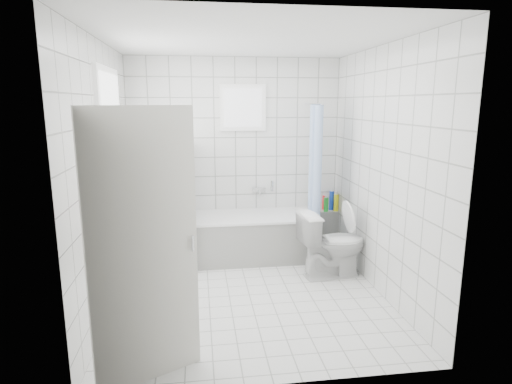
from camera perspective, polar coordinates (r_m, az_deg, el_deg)
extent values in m
plane|color=white|center=(4.70, -0.90, -13.55)|extent=(3.00, 3.00, 0.00)
plane|color=white|center=(4.29, -1.01, 19.66)|extent=(3.00, 3.00, 0.00)
cube|color=white|center=(5.79, -2.73, 4.71)|extent=(2.80, 0.02, 2.60)
cube|color=white|center=(2.86, 2.64, -2.69)|extent=(2.80, 0.02, 2.60)
cube|color=white|center=(4.37, -19.50, 1.72)|extent=(0.02, 3.00, 2.60)
cube|color=white|center=(4.68, 16.33, 2.56)|extent=(0.02, 3.00, 2.60)
cube|color=white|center=(4.62, -18.47, 6.06)|extent=(0.01, 0.90, 1.40)
cube|color=white|center=(5.71, -1.73, 11.16)|extent=(0.50, 0.01, 0.50)
cube|color=white|center=(4.73, -17.35, -2.85)|extent=(0.18, 1.02, 0.08)
cube|color=silver|center=(3.12, -14.66, -7.58)|extent=(0.73, 0.40, 2.00)
cube|color=white|center=(5.67, -0.16, -6.07)|extent=(1.58, 0.75, 0.55)
cube|color=white|center=(5.58, -0.16, -3.23)|extent=(1.60, 0.77, 0.03)
cube|color=white|center=(5.45, -9.15, -1.77)|extent=(0.15, 0.85, 1.50)
cube|color=white|center=(6.13, 9.67, -4.83)|extent=(0.40, 0.24, 0.55)
imported|color=white|center=(5.12, 10.16, -6.82)|extent=(0.82, 0.53, 0.79)
cylinder|color=silver|center=(5.51, 7.67, 11.56)|extent=(0.02, 0.80, 0.02)
cube|color=silver|center=(5.85, 0.38, 0.34)|extent=(0.18, 0.06, 0.06)
imported|color=white|center=(4.85, -17.06, -0.05)|extent=(0.17, 0.17, 0.32)
imported|color=#D269CD|center=(4.99, -16.78, -0.34)|extent=(0.14, 0.14, 0.21)
imported|color=#E95A9C|center=(4.39, -18.01, -1.68)|extent=(0.12, 0.12, 0.27)
imported|color=#38C7FE|center=(4.49, -17.77, -1.96)|extent=(0.11, 0.11, 0.18)
imported|color=silver|center=(4.68, -17.38, -1.47)|extent=(0.18, 0.18, 0.17)
cylinder|color=#FFF71A|center=(5.98, 10.63, -1.41)|extent=(0.06, 0.06, 0.23)
cylinder|color=red|center=(6.04, 9.12, -1.39)|extent=(0.06, 0.06, 0.20)
cylinder|color=green|center=(5.93, 9.32, -1.67)|extent=(0.06, 0.06, 0.19)
cylinder|color=blue|center=(6.04, 10.03, -1.11)|extent=(0.06, 0.06, 0.26)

